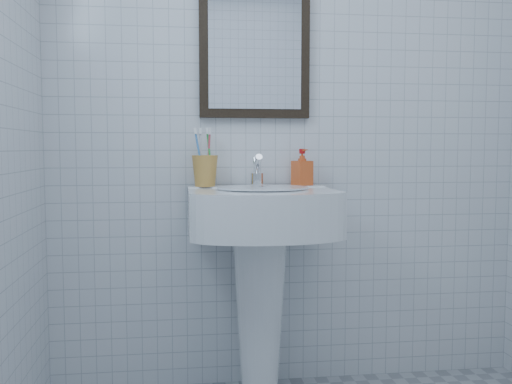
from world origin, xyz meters
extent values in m
cube|color=silver|center=(0.00, 1.20, 1.25)|extent=(2.20, 0.02, 2.50)
cone|color=white|center=(-0.17, 1.01, 0.38)|extent=(0.24, 0.24, 0.77)
cube|color=white|center=(-0.17, 0.96, 0.84)|extent=(0.61, 0.44, 0.19)
cube|color=white|center=(-0.17, 1.13, 0.92)|extent=(0.61, 0.11, 0.03)
cylinder|color=silver|center=(-0.17, 0.93, 0.94)|extent=(0.38, 0.38, 0.01)
cylinder|color=silver|center=(-0.17, 1.10, 0.96)|extent=(0.06, 0.06, 0.06)
cylinder|color=silver|center=(-0.17, 1.08, 1.03)|extent=(0.03, 0.11, 0.09)
cylinder|color=silver|center=(-0.17, 1.13, 1.01)|extent=(0.04, 0.06, 0.10)
imported|color=#D94B15|center=(0.04, 1.11, 1.02)|extent=(0.10, 0.10, 0.16)
cube|color=black|center=(-0.17, 1.18, 1.55)|extent=(0.50, 0.04, 0.62)
cube|color=white|center=(-0.17, 1.16, 1.55)|extent=(0.42, 0.00, 0.54)
camera|label=1|loc=(-0.51, -1.40, 1.11)|focal=40.00mm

